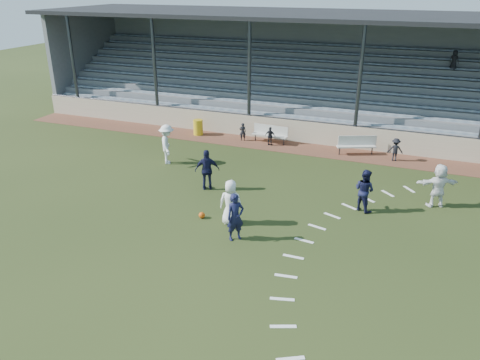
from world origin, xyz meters
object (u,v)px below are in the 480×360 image
bench_right (357,143)px  football (202,215)px  bench_left (270,132)px  player_white_lead (231,202)px  trash_bin (198,127)px  player_navy_lead (235,217)px

bench_right → football: (-4.41, -9.33, -0.46)m
bench_left → football: bench_left is taller
bench_left → player_white_lead: player_white_lead is taller
bench_right → player_white_lead: 9.86m
bench_left → football: 9.50m
bench_left → trash_bin: bearing=-172.9°
bench_right → bench_left: bearing=154.8°
trash_bin → player_white_lead: size_ratio=0.51×
football → player_white_lead: player_white_lead is taller
trash_bin → player_navy_lead: size_ratio=0.51×
player_white_lead → player_navy_lead: player_white_lead is taller
player_white_lead → player_navy_lead: (0.58, -0.99, -0.00)m
bench_left → trash_bin: 4.34m
trash_bin → player_white_lead: 10.96m
bench_left → bench_right: bearing=2.6°
bench_right → player_white_lead: (-3.22, -9.31, 0.28)m
bench_left → player_white_lead: bearing=-76.5°
bench_right → player_white_lead: player_white_lead is taller
trash_bin → player_navy_lead: bearing=-58.0°
football → player_white_lead: 1.40m
bench_right → football: size_ratio=8.28×
bench_right → football: bearing=-138.7°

